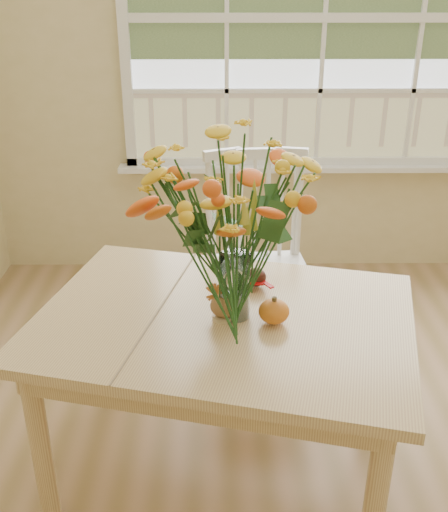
{
  "coord_description": "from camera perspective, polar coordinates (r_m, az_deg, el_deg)",
  "views": [
    {
      "loc": [
        -0.6,
        -1.37,
        1.77
      ],
      "look_at": [
        -0.58,
        0.45,
        0.91
      ],
      "focal_mm": 42.0,
      "sensor_mm": 36.0,
      "label": 1
    }
  ],
  "objects": [
    {
      "name": "turkey_figurine",
      "position": [
        2.06,
        -0.1,
        -4.9
      ],
      "size": [
        0.11,
        0.1,
        0.12
      ],
      "rotation": [
        0.0,
        0.0,
        -0.47
      ],
      "color": "#CCB78C",
      "rests_on": "dining_table"
    },
    {
      "name": "window",
      "position": [
        3.64,
        9.58,
        21.19
      ],
      "size": [
        2.42,
        0.12,
        1.74
      ],
      "color": "silver",
      "rests_on": "wall_back"
    },
    {
      "name": "dining_table",
      "position": [
        2.15,
        0.01,
        -7.75
      ],
      "size": [
        1.47,
        1.2,
        0.69
      ],
      "rotation": [
        0.0,
        0.0,
        -0.24
      ],
      "color": "tan",
      "rests_on": "floor"
    },
    {
      "name": "flower_vase",
      "position": [
        1.94,
        1.11,
        3.23
      ],
      "size": [
        0.49,
        0.49,
        0.58
      ],
      "color": "white",
      "rests_on": "dining_table"
    },
    {
      "name": "pumpkin",
      "position": [
        2.04,
        4.77,
        -5.39
      ],
      "size": [
        0.11,
        0.11,
        0.08
      ],
      "primitive_type": "ellipsoid",
      "color": "orange",
      "rests_on": "dining_table"
    },
    {
      "name": "dark_gourd",
      "position": [
        2.27,
        3.05,
        -2.11
      ],
      "size": [
        0.13,
        0.12,
        0.07
      ],
      "color": "#38160F",
      "rests_on": "dining_table"
    },
    {
      "name": "wall_back",
      "position": [
        3.7,
        9.27,
        18.44
      ],
      "size": [
        4.0,
        0.02,
        2.7
      ],
      "primitive_type": "cube",
      "color": "#D3C387",
      "rests_on": "floor"
    },
    {
      "name": "windsor_chair",
      "position": [
        2.84,
        3.14,
        0.25
      ],
      "size": [
        0.52,
        0.5,
        1.03
      ],
      "rotation": [
        0.0,
        0.0,
        0.1
      ],
      "color": "white",
      "rests_on": "floor"
    }
  ]
}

